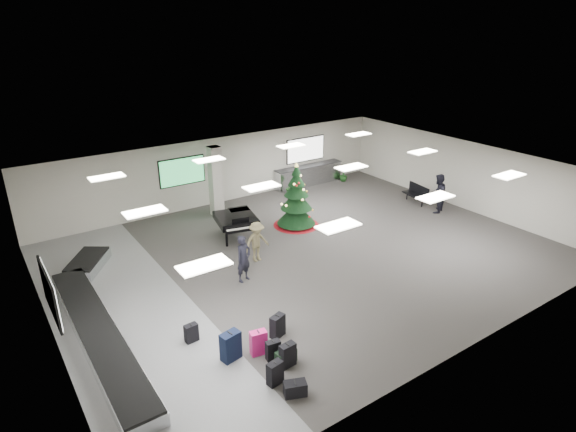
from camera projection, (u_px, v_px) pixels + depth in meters
ground at (308, 254)px, 18.39m from camera, size 18.00×18.00×0.00m
room_envelope at (290, 194)px, 17.81m from camera, size 18.02×14.02×3.21m
baggage_carousel at (96, 318)px, 14.14m from camera, size 2.28×9.71×0.43m
service_counter at (309, 175)px, 25.86m from camera, size 4.05×0.65×1.08m
suitcase_0 at (275, 373)px, 11.79m from camera, size 0.43×0.28×0.65m
suitcase_1 at (288, 355)px, 12.40m from camera, size 0.44×0.26×0.68m
pink_suitcase at (258, 343)px, 12.85m from camera, size 0.48×0.33×0.71m
suitcase_3 at (277, 326)px, 13.57m from camera, size 0.50×0.37×0.69m
navy_suitcase at (231, 346)px, 12.62m from camera, size 0.57×0.40×0.83m
green_duffel at (286, 357)px, 12.56m from camera, size 0.59×0.33×0.39m
suitcase_7 at (273, 350)px, 12.66m from camera, size 0.41×0.25×0.57m
suitcase_8 at (191, 333)px, 13.36m from camera, size 0.38×0.23×0.56m
black_duffel at (295, 389)px, 11.49m from camera, size 0.62×0.48×0.38m
christmas_tree at (296, 204)px, 20.64m from camera, size 1.99×1.99×2.84m
grand_piano at (236, 220)px, 19.50m from camera, size 1.87×2.23×1.11m
bench at (416, 193)px, 23.35m from camera, size 0.72×1.49×0.91m
traveler_a at (244, 259)px, 16.27m from camera, size 0.70×0.56×1.67m
traveler_b at (257, 242)px, 17.66m from camera, size 1.04×0.65×1.54m
traveler_bench at (438, 194)px, 22.05m from camera, size 1.09×0.99×1.83m
potted_plant_left at (290, 187)px, 24.45m from camera, size 0.55×0.51×0.81m
potted_plant_right at (343, 175)px, 26.53m from camera, size 0.58×0.58×0.74m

